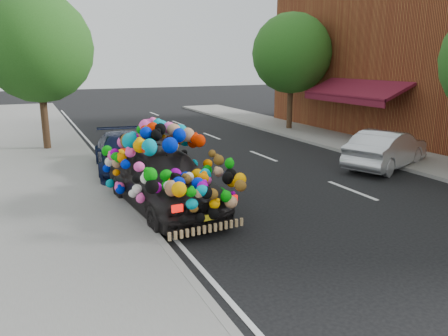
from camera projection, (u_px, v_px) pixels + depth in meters
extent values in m
plane|color=black|center=(237.00, 208.00, 10.75)|extent=(100.00, 100.00, 0.00)
cube|color=gray|center=(50.00, 234.00, 9.00)|extent=(4.00, 60.00, 0.12)
cube|color=gray|center=(143.00, 220.00, 9.79)|extent=(0.15, 60.00, 0.13)
cube|color=gray|center=(394.00, 154.00, 16.71)|extent=(3.00, 40.00, 0.12)
cube|color=#5C1121|center=(355.00, 89.00, 19.02)|extent=(1.62, 5.20, 0.75)
cube|color=#5C1121|center=(340.00, 99.00, 18.81)|extent=(0.06, 5.20, 0.35)
cylinder|color=#332114|center=(45.00, 117.00, 17.27)|extent=(0.28, 0.28, 2.73)
sphere|color=#1E5316|center=(38.00, 47.00, 16.63)|extent=(4.20, 4.20, 4.20)
cylinder|color=#332114|center=(290.00, 105.00, 22.51)|extent=(0.28, 0.28, 2.64)
sphere|color=#1E5316|center=(292.00, 53.00, 21.89)|extent=(4.00, 4.00, 4.00)
imported|color=black|center=(164.00, 179.00, 10.55)|extent=(2.13, 4.58, 1.52)
cube|color=red|center=(177.00, 208.00, 8.35)|extent=(0.22, 0.08, 0.14)
cube|color=red|center=(232.00, 199.00, 8.93)|extent=(0.22, 0.08, 0.14)
cube|color=yellow|center=(206.00, 218.00, 8.71)|extent=(0.34, 0.07, 0.12)
imported|color=black|center=(124.00, 153.00, 14.13)|extent=(2.22, 4.45, 1.24)
imported|color=#B9BBC0|center=(387.00, 149.00, 14.69)|extent=(4.12, 2.74, 1.28)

